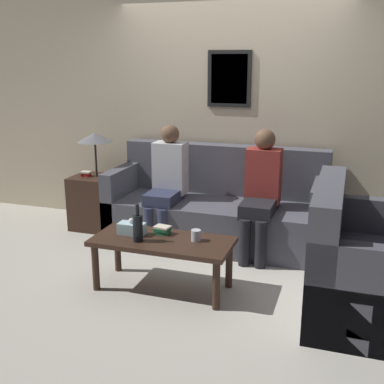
{
  "coord_description": "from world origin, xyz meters",
  "views": [
    {
      "loc": [
        1.3,
        -4.21,
        1.91
      ],
      "look_at": [
        -0.07,
        -0.12,
        0.71
      ],
      "focal_mm": 45.0,
      "sensor_mm": 36.0,
      "label": 1
    }
  ],
  "objects_px": {
    "couch_side": "(363,269)",
    "person_left": "(167,180)",
    "wine_bottle": "(138,227)",
    "drinking_glass": "(196,235)",
    "person_right": "(261,189)",
    "couch_main": "(217,210)",
    "coffee_table": "(162,246)"
  },
  "relations": [
    {
      "from": "couch_main",
      "to": "couch_side",
      "type": "xyz_separation_m",
      "value": [
        1.47,
        -1.11,
        0.0
      ]
    },
    {
      "from": "couch_side",
      "to": "wine_bottle",
      "type": "relative_size",
      "value": 4.06
    },
    {
      "from": "person_right",
      "to": "couch_main",
      "type": "bearing_deg",
      "value": 156.81
    },
    {
      "from": "wine_bottle",
      "to": "person_right",
      "type": "xyz_separation_m",
      "value": [
        0.81,
        1.13,
        0.11
      ]
    },
    {
      "from": "drinking_glass",
      "to": "wine_bottle",
      "type": "bearing_deg",
      "value": -160.8
    },
    {
      "from": "wine_bottle",
      "to": "drinking_glass",
      "type": "xyz_separation_m",
      "value": [
        0.45,
        0.16,
        -0.07
      ]
    },
    {
      "from": "wine_bottle",
      "to": "drinking_glass",
      "type": "relative_size",
      "value": 3.4
    },
    {
      "from": "coffee_table",
      "to": "person_right",
      "type": "bearing_deg",
      "value": 58.39
    },
    {
      "from": "couch_main",
      "to": "person_left",
      "type": "relative_size",
      "value": 1.82
    },
    {
      "from": "wine_bottle",
      "to": "person_right",
      "type": "relative_size",
      "value": 0.26
    },
    {
      "from": "couch_side",
      "to": "person_left",
      "type": "relative_size",
      "value": 1.04
    },
    {
      "from": "couch_main",
      "to": "drinking_glass",
      "type": "bearing_deg",
      "value": -82.93
    },
    {
      "from": "couch_main",
      "to": "person_right",
      "type": "xyz_separation_m",
      "value": [
        0.5,
        -0.21,
        0.34
      ]
    },
    {
      "from": "person_left",
      "to": "couch_main",
      "type": "bearing_deg",
      "value": 19.77
    },
    {
      "from": "wine_bottle",
      "to": "person_left",
      "type": "xyz_separation_m",
      "value": [
        -0.2,
        1.16,
        0.11
      ]
    },
    {
      "from": "couch_main",
      "to": "couch_side",
      "type": "relative_size",
      "value": 1.74
    },
    {
      "from": "couch_main",
      "to": "coffee_table",
      "type": "xyz_separation_m",
      "value": [
        -0.13,
        -1.24,
        0.04
      ]
    },
    {
      "from": "coffee_table",
      "to": "wine_bottle",
      "type": "height_order",
      "value": "wine_bottle"
    },
    {
      "from": "person_right",
      "to": "wine_bottle",
      "type": "bearing_deg",
      "value": -125.62
    },
    {
      "from": "couch_main",
      "to": "person_left",
      "type": "height_order",
      "value": "person_left"
    },
    {
      "from": "couch_main",
      "to": "coffee_table",
      "type": "distance_m",
      "value": 1.25
    },
    {
      "from": "couch_main",
      "to": "person_right",
      "type": "relative_size",
      "value": 1.81
    },
    {
      "from": "drinking_glass",
      "to": "person_right",
      "type": "xyz_separation_m",
      "value": [
        0.35,
        0.97,
        0.18
      ]
    },
    {
      "from": "wine_bottle",
      "to": "person_left",
      "type": "bearing_deg",
      "value": 99.66
    },
    {
      "from": "coffee_table",
      "to": "drinking_glass",
      "type": "bearing_deg",
      "value": 11.88
    },
    {
      "from": "drinking_glass",
      "to": "person_left",
      "type": "bearing_deg",
      "value": 122.98
    },
    {
      "from": "coffee_table",
      "to": "person_right",
      "type": "xyz_separation_m",
      "value": [
        0.63,
        1.03,
        0.29
      ]
    },
    {
      "from": "couch_main",
      "to": "drinking_glass",
      "type": "relative_size",
      "value": 24.08
    },
    {
      "from": "wine_bottle",
      "to": "person_left",
      "type": "height_order",
      "value": "person_left"
    },
    {
      "from": "couch_main",
      "to": "person_left",
      "type": "bearing_deg",
      "value": -160.23
    },
    {
      "from": "couch_side",
      "to": "wine_bottle",
      "type": "xyz_separation_m",
      "value": [
        -1.78,
        -0.24,
        0.22
      ]
    },
    {
      "from": "couch_side",
      "to": "drinking_glass",
      "type": "height_order",
      "value": "couch_side"
    }
  ]
}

